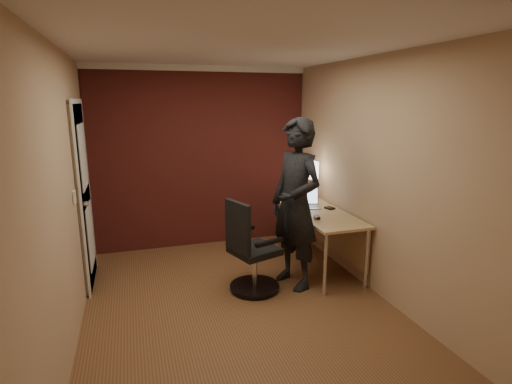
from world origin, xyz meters
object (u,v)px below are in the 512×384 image
mouse (317,217)px  wallet (330,208)px  person (296,204)px  desk_lamp (307,170)px  laptop (306,201)px  desk (324,221)px  office_chair (250,253)px

mouse → wallet: bearing=60.2°
mouse → wallet: mouse is taller
person → wallet: bearing=103.6°
desk_lamp → mouse: 0.92m
desk_lamp → person: bearing=-121.5°
wallet → person: (-0.63, -0.40, 0.20)m
wallet → person: size_ratio=0.06×
laptop → person: (-0.40, -0.60, 0.14)m
desk → desk_lamp: bearing=90.0°
office_chair → person: (0.53, 0.02, 0.49)m
office_chair → mouse: bearing=5.8°
desk_lamp → person: person is taller
office_chair → person: bearing=2.2°
office_chair → person: size_ratio=0.54×
laptop → mouse: bearing=-101.6°
wallet → desk_lamp: bearing=103.1°
laptop → person: bearing=-123.9°
desk → desk_lamp: 0.75m
desk → laptop: (-0.12, 0.26, 0.19)m
wallet → mouse: bearing=-135.4°
office_chair → desk_lamp: bearing=39.6°
laptop → wallet: bearing=-41.7°
office_chair → desk: bearing=18.9°
office_chair → person: person is taller
desk → mouse: mouse is taller
desk_lamp → office_chair: size_ratio=0.53×
wallet → office_chair: (-1.16, -0.42, -0.30)m
desk_lamp → office_chair: 1.54m
desk → person: size_ratio=0.80×
laptop → office_chair: office_chair is taller
laptop → person: person is taller
wallet → laptop: bearing=138.3°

